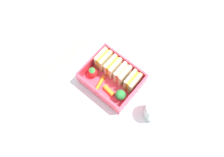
{
  "coord_description": "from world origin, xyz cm",
  "views": [
    {
      "loc": [
        14.69,
        -17.63,
        63.78
      ],
      "look_at": [
        0.0,
        0.0,
        2.7
      ],
      "focal_mm": 35.0,
      "sensor_mm": 36.0,
      "label": 1
    }
  ],
  "objects_px": {
    "sandwich_center_left": "(113,67)",
    "sandwich_center": "(122,74)",
    "drinking_glass": "(154,111)",
    "broccoli_floret": "(120,95)",
    "chopstick_pair": "(66,56)",
    "sandwich_left": "(103,60)",
    "sandwich_center_right": "(132,82)",
    "strawberry_far_left": "(92,72)",
    "carrot_stick_far_left": "(100,83)",
    "folded_napkin": "(72,117)",
    "carrot_stick_left": "(109,91)"
  },
  "relations": [
    {
      "from": "sandwich_center_left",
      "to": "sandwich_center_right",
      "type": "height_order",
      "value": "same"
    },
    {
      "from": "sandwich_left",
      "to": "broccoli_floret",
      "type": "distance_m",
      "value": 0.12
    },
    {
      "from": "sandwich_center",
      "to": "folded_napkin",
      "type": "height_order",
      "value": "sandwich_center"
    },
    {
      "from": "sandwich_center_right",
      "to": "chopstick_pair",
      "type": "xyz_separation_m",
      "value": [
        -0.22,
        -0.06,
        -0.04
      ]
    },
    {
      "from": "sandwich_center_right",
      "to": "chopstick_pair",
      "type": "distance_m",
      "value": 0.23
    },
    {
      "from": "sandwich_center",
      "to": "strawberry_far_left",
      "type": "xyz_separation_m",
      "value": [
        -0.08,
        -0.05,
        -0.01
      ]
    },
    {
      "from": "sandwich_left",
      "to": "carrot_stick_far_left",
      "type": "relative_size",
      "value": 1.24
    },
    {
      "from": "strawberry_far_left",
      "to": "carrot_stick_left",
      "type": "bearing_deg",
      "value": -8.08
    },
    {
      "from": "broccoli_floret",
      "to": "folded_napkin",
      "type": "height_order",
      "value": "broccoli_floret"
    },
    {
      "from": "sandwich_left",
      "to": "strawberry_far_left",
      "type": "xyz_separation_m",
      "value": [
        -0.0,
        -0.05,
        -0.01
      ]
    },
    {
      "from": "sandwich_center_left",
      "to": "sandwich_center",
      "type": "height_order",
      "value": "same"
    },
    {
      "from": "sandwich_center_left",
      "to": "folded_napkin",
      "type": "distance_m",
      "value": 0.19
    },
    {
      "from": "carrot_stick_far_left",
      "to": "sandwich_center_right",
      "type": "bearing_deg",
      "value": 37.05
    },
    {
      "from": "carrot_stick_far_left",
      "to": "folded_napkin",
      "type": "bearing_deg",
      "value": -89.63
    },
    {
      "from": "strawberry_far_left",
      "to": "carrot_stick_far_left",
      "type": "bearing_deg",
      "value": -12.82
    },
    {
      "from": "strawberry_far_left",
      "to": "folded_napkin",
      "type": "height_order",
      "value": "strawberry_far_left"
    },
    {
      "from": "sandwich_left",
      "to": "strawberry_far_left",
      "type": "distance_m",
      "value": 0.05
    },
    {
      "from": "strawberry_far_left",
      "to": "folded_napkin",
      "type": "relative_size",
      "value": 0.34
    },
    {
      "from": "sandwich_left",
      "to": "sandwich_center",
      "type": "xyz_separation_m",
      "value": [
        0.07,
        0.0,
        0.0
      ]
    },
    {
      "from": "carrot_stick_left",
      "to": "strawberry_far_left",
      "type": "bearing_deg",
      "value": 171.92
    },
    {
      "from": "carrot_stick_far_left",
      "to": "sandwich_left",
      "type": "bearing_deg",
      "value": 120.93
    },
    {
      "from": "drinking_glass",
      "to": "strawberry_far_left",
      "type": "bearing_deg",
      "value": -174.23
    },
    {
      "from": "sandwich_center",
      "to": "strawberry_far_left",
      "type": "distance_m",
      "value": 0.09
    },
    {
      "from": "carrot_stick_far_left",
      "to": "sandwich_center_left",
      "type": "bearing_deg",
      "value": 87.59
    },
    {
      "from": "broccoli_floret",
      "to": "folded_napkin",
      "type": "xyz_separation_m",
      "value": [
        -0.07,
        -0.13,
        -0.04
      ]
    },
    {
      "from": "sandwich_left",
      "to": "strawberry_far_left",
      "type": "height_order",
      "value": "sandwich_left"
    },
    {
      "from": "strawberry_far_left",
      "to": "drinking_glass",
      "type": "bearing_deg",
      "value": 5.77
    },
    {
      "from": "sandwich_center_right",
      "to": "broccoli_floret",
      "type": "relative_size",
      "value": 1.39
    },
    {
      "from": "carrot_stick_left",
      "to": "sandwich_center",
      "type": "bearing_deg",
      "value": 87.28
    },
    {
      "from": "folded_napkin",
      "to": "sandwich_center",
      "type": "bearing_deg",
      "value": 78.42
    },
    {
      "from": "sandwich_center_left",
      "to": "drinking_glass",
      "type": "xyz_separation_m",
      "value": [
        0.17,
        -0.03,
        -0.01
      ]
    },
    {
      "from": "carrot_stick_left",
      "to": "folded_napkin",
      "type": "distance_m",
      "value": 0.13
    },
    {
      "from": "sandwich_center_right",
      "to": "folded_napkin",
      "type": "relative_size",
      "value": 0.56
    },
    {
      "from": "sandwich_left",
      "to": "sandwich_center",
      "type": "distance_m",
      "value": 0.07
    },
    {
      "from": "sandwich_center",
      "to": "broccoli_floret",
      "type": "relative_size",
      "value": 1.39
    },
    {
      "from": "broccoli_floret",
      "to": "chopstick_pair",
      "type": "xyz_separation_m",
      "value": [
        -0.22,
        -0.0,
        -0.04
      ]
    },
    {
      "from": "sandwich_left",
      "to": "broccoli_floret",
      "type": "height_order",
      "value": "sandwich_left"
    },
    {
      "from": "broccoli_floret",
      "to": "sandwich_center_left",
      "type": "bearing_deg",
      "value": 143.85
    },
    {
      "from": "sandwich_center",
      "to": "carrot_stick_left",
      "type": "bearing_deg",
      "value": -92.72
    },
    {
      "from": "chopstick_pair",
      "to": "sandwich_center_left",
      "type": "bearing_deg",
      "value": 20.13
    },
    {
      "from": "chopstick_pair",
      "to": "folded_napkin",
      "type": "distance_m",
      "value": 0.2
    },
    {
      "from": "strawberry_far_left",
      "to": "drinking_glass",
      "type": "relative_size",
      "value": 0.54
    },
    {
      "from": "sandwich_center_left",
      "to": "drinking_glass",
      "type": "relative_size",
      "value": 0.87
    },
    {
      "from": "sandwich_center",
      "to": "carrot_stick_far_left",
      "type": "distance_m",
      "value": 0.07
    },
    {
      "from": "sandwich_center_right",
      "to": "strawberry_far_left",
      "type": "distance_m",
      "value": 0.12
    },
    {
      "from": "sandwich_center_left",
      "to": "broccoli_floret",
      "type": "distance_m",
      "value": 0.09
    },
    {
      "from": "sandwich_center_right",
      "to": "broccoli_floret",
      "type": "bearing_deg",
      "value": -91.65
    },
    {
      "from": "broccoli_floret",
      "to": "drinking_glass",
      "type": "xyz_separation_m",
      "value": [
        0.1,
        0.03,
        -0.0
      ]
    },
    {
      "from": "sandwich_center_left",
      "to": "sandwich_center_right",
      "type": "xyz_separation_m",
      "value": [
        0.07,
        0.0,
        0.0
      ]
    },
    {
      "from": "sandwich_center_left",
      "to": "drinking_glass",
      "type": "distance_m",
      "value": 0.18
    }
  ]
}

